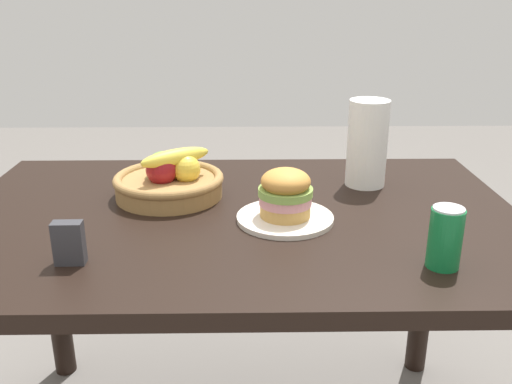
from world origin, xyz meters
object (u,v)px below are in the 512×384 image
plate (285,218)px  sandwich (286,193)px  soda_can (445,238)px  fruit_basket (169,180)px  napkin_holder (69,243)px  paper_towel_roll (367,143)px

plate → sandwich: bearing=180.0°
plate → soda_can: bearing=-38.5°
plate → fruit_basket: bearing=150.5°
plate → napkin_holder: size_ratio=2.57×
paper_towel_roll → plate: bearing=-133.6°
soda_can → paper_towel_roll: 0.50m
napkin_holder → sandwich: bearing=24.5°
paper_towel_roll → napkin_holder: paper_towel_roll is taller
napkin_holder → paper_towel_roll: bearing=33.2°
soda_can → paper_towel_roll: paper_towel_roll is taller
plate → sandwich: (-0.00, 0.00, 0.06)m
sandwich → soda_can: size_ratio=1.02×
napkin_holder → plate: bearing=24.5°
plate → napkin_holder: bearing=-154.6°
paper_towel_roll → napkin_holder: (-0.69, -0.46, -0.07)m
fruit_basket → paper_towel_roll: bearing=9.1°
plate → paper_towel_roll: (0.24, 0.25, 0.11)m
soda_can → fruit_basket: fruit_basket is taller
sandwich → fruit_basket: (-0.30, 0.17, -0.02)m
soda_can → paper_towel_roll: bearing=96.6°
soda_can → napkin_holder: bearing=178.1°
sandwich → napkin_holder: 0.49m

